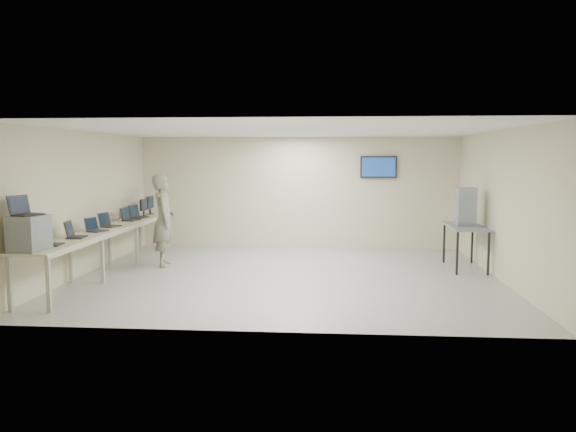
# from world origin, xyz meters

# --- Properties ---
(room) EXTENTS (8.01, 7.01, 2.81)m
(room) POSITION_xyz_m (0.03, 0.06, 1.41)
(room) COLOR #B0B0AD
(room) RESTS_ON ground
(workbench) EXTENTS (0.76, 6.00, 0.90)m
(workbench) POSITION_xyz_m (-3.59, 0.00, 0.83)
(workbench) COLOR tan
(workbench) RESTS_ON ground
(equipment_box) EXTENTS (0.50, 0.56, 0.53)m
(equipment_box) POSITION_xyz_m (-3.65, -2.70, 1.17)
(equipment_box) COLOR slate
(equipment_box) RESTS_ON workbench
(laptop_on_box) EXTENTS (0.43, 0.46, 0.30)m
(laptop_on_box) POSITION_xyz_m (-3.71, -2.70, 1.51)
(laptop_on_box) COLOR black
(laptop_on_box) RESTS_ON equipment_box
(laptop_0) EXTENTS (0.31, 0.36, 0.26)m
(laptop_0) POSITION_xyz_m (-3.61, -2.16, 0.97)
(laptop_0) COLOR black
(laptop_0) RESTS_ON workbench
(laptop_1) EXTENTS (0.35, 0.41, 0.29)m
(laptop_1) POSITION_xyz_m (-3.61, -1.33, 0.98)
(laptop_1) COLOR black
(laptop_1) RESTS_ON workbench
(laptop_2) EXTENTS (0.37, 0.40, 0.27)m
(laptop_2) POSITION_xyz_m (-3.59, -0.50, 0.97)
(laptop_2) COLOR black
(laptop_2) RESTS_ON workbench
(laptop_3) EXTENTS (0.38, 0.42, 0.29)m
(laptop_3) POSITION_xyz_m (-3.63, 0.22, 0.97)
(laptop_3) COLOR black
(laptop_3) RESTS_ON workbench
(laptop_4) EXTENTS (0.36, 0.41, 0.29)m
(laptop_4) POSITION_xyz_m (-3.61, 1.33, 0.98)
(laptop_4) COLOR black
(laptop_4) RESTS_ON workbench
(laptop_5) EXTENTS (0.39, 0.44, 0.30)m
(laptop_5) POSITION_xyz_m (-3.61, 1.88, 0.98)
(laptop_5) COLOR black
(laptop_5) RESTS_ON workbench
(monitor_near) EXTENTS (0.18, 0.41, 0.41)m
(monitor_near) POSITION_xyz_m (-3.60, 2.28, 1.15)
(monitor_near) COLOR black
(monitor_near) RESTS_ON workbench
(monitor_far) EXTENTS (0.20, 0.44, 0.44)m
(monitor_far) POSITION_xyz_m (-3.60, 2.75, 1.17)
(monitor_far) COLOR black
(monitor_far) RESTS_ON workbench
(soldier) EXTENTS (0.65, 0.81, 1.94)m
(soldier) POSITION_xyz_m (-2.68, 0.84, 0.97)
(soldier) COLOR slate
(soldier) RESTS_ON ground
(side_table) EXTENTS (0.70, 1.49, 0.90)m
(side_table) POSITION_xyz_m (3.60, 1.03, 0.82)
(side_table) COLOR slate
(side_table) RESTS_ON ground
(storage_bins) EXTENTS (0.37, 0.41, 0.78)m
(storage_bins) POSITION_xyz_m (3.58, 1.03, 1.28)
(storage_bins) COLOR #8B94A4
(storage_bins) RESTS_ON side_table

